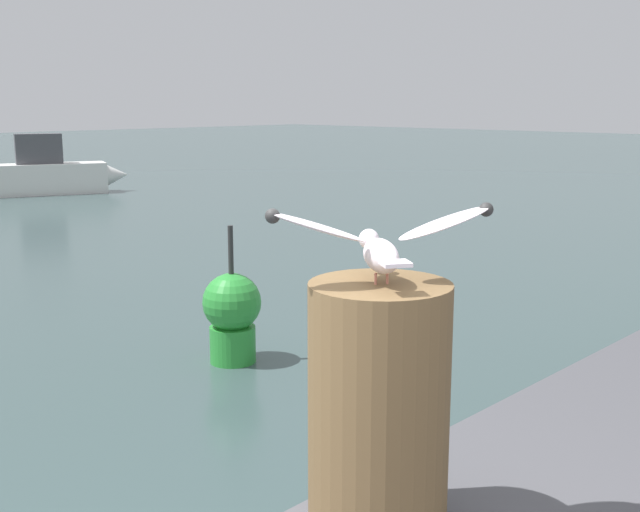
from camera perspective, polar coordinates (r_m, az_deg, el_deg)
mooring_post at (r=2.50m, az=4.23°, el=-10.91°), size 0.44×0.44×0.80m
seagull at (r=2.36m, az=4.39°, el=1.01°), size 0.62×0.48×0.24m
boat_white at (r=22.58m, az=-18.53°, el=5.62°), size 3.83×2.25×1.62m
channel_buoy at (r=7.61m, az=-6.33°, el=-4.14°), size 0.56×0.56×1.33m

